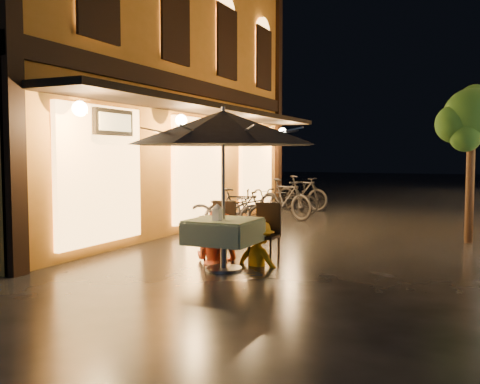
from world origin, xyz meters
The scene contains 16 objects.
ground centered at (0.00, 0.00, 0.00)m, with size 90.00×90.00×0.00m, color black.
west_building centered at (-5.72, 4.00, 3.71)m, with size 5.90×11.40×7.40m.
street_tree centered at (2.41, 4.51, 2.42)m, with size 1.43×1.20×3.15m.
cafe_table centered at (-0.91, 0.22, 0.59)m, with size 0.99×0.99×0.78m.
patio_umbrella centered at (-0.91, 0.22, 2.15)m, with size 2.85×2.85×2.46m.
cafe_chair_left centered at (-1.31, 0.96, 0.54)m, with size 0.42×0.42×0.97m.
cafe_chair_right centered at (-0.51, 0.96, 0.54)m, with size 0.42×0.42×0.97m.
table_lantern centered at (-0.91, 0.01, 0.92)m, with size 0.16×0.16×0.25m.
person_orange centered at (-1.29, 0.74, 0.82)m, with size 0.80×0.62×1.64m, color #CF502A.
person_yellow centered at (-0.57, 0.79, 0.68)m, with size 0.88×0.51×1.37m, color orange.
bicycle_0 centered at (-2.68, 3.97, 0.48)m, with size 0.64×1.83×0.96m, color black.
bicycle_1 centered at (-2.42, 4.07, 0.49)m, with size 0.46×1.63×0.98m, color black.
bicycle_2 centered at (-2.51, 4.88, 0.47)m, with size 0.63×1.81×0.95m, color black.
bicycle_3 centered at (-2.22, 6.64, 0.55)m, with size 0.52×1.83×1.10m, color black.
bicycle_4 centered at (-2.51, 7.73, 0.45)m, with size 0.60×1.72×0.90m, color black.
bicycle_5 centered at (-2.55, 9.08, 0.55)m, with size 0.51×1.82×1.09m, color black.
Camera 1 is at (2.64, -6.95, 1.75)m, focal length 40.00 mm.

